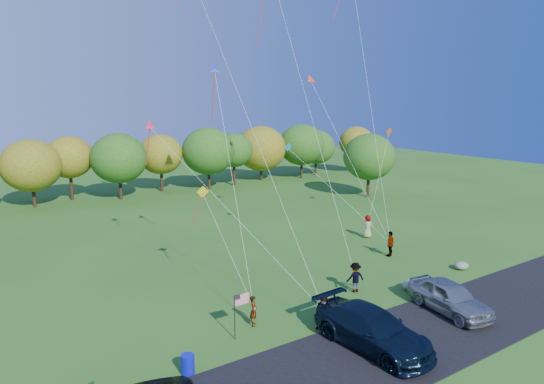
# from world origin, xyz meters

# --- Properties ---
(ground) EXTENTS (140.00, 140.00, 0.00)m
(ground) POSITION_xyz_m (0.00, 0.00, 0.00)
(ground) COLOR #275C1A
(ground) RESTS_ON ground
(asphalt_lane) EXTENTS (44.00, 6.00, 0.06)m
(asphalt_lane) POSITION_xyz_m (0.00, -4.00, 0.03)
(asphalt_lane) COLOR black
(asphalt_lane) RESTS_ON ground
(treeline) EXTENTS (76.01, 27.30, 8.48)m
(treeline) POSITION_xyz_m (1.65, 35.97, 4.69)
(treeline) COLOR #332312
(treeline) RESTS_ON ground
(minivan_navy) EXTENTS (2.90, 6.33, 1.79)m
(minivan_navy) POSITION_xyz_m (-1.07, -3.47, 0.96)
(minivan_navy) COLOR black
(minivan_navy) RESTS_ON asphalt_lane
(minivan_silver) EXTENTS (2.78, 5.26, 1.71)m
(minivan_silver) POSITION_xyz_m (5.16, -3.10, 0.91)
(minivan_silver) COLOR gray
(minivan_silver) RESTS_ON asphalt_lane
(flyer_a) EXTENTS (0.65, 0.70, 1.60)m
(flyer_a) POSITION_xyz_m (-4.45, 1.54, 0.80)
(flyer_a) COLOR #4C4C59
(flyer_a) RESTS_ON ground
(flyer_b) EXTENTS (1.07, 1.02, 1.73)m
(flyer_b) POSITION_xyz_m (-1.74, -0.80, 0.87)
(flyer_b) COLOR #4C4C59
(flyer_b) RESTS_ON ground
(flyer_c) EXTENTS (1.32, 0.97, 1.83)m
(flyer_c) POSITION_xyz_m (2.94, 1.89, 0.91)
(flyer_c) COLOR #4C4C59
(flyer_c) RESTS_ON ground
(flyer_d) EXTENTS (1.21, 0.84, 1.90)m
(flyer_d) POSITION_xyz_m (9.74, 5.37, 0.95)
(flyer_d) COLOR #4C4C59
(flyer_d) RESTS_ON ground
(flyer_e) EXTENTS (1.11, 0.97, 1.92)m
(flyer_e) POSITION_xyz_m (11.78, 9.77, 0.96)
(flyer_e) COLOR #4C4C59
(flyer_e) RESTS_ON ground
(trash_barrel) EXTENTS (0.58, 0.58, 0.87)m
(trash_barrel) POSITION_xyz_m (-9.12, -0.70, 0.43)
(trash_barrel) COLOR #0C15B4
(trash_barrel) RESTS_ON ground
(flag_assembly) EXTENTS (0.84, 0.55, 2.27)m
(flag_assembly) POSITION_xyz_m (-5.72, 0.83, 1.68)
(flag_assembly) COLOR black
(flag_assembly) RESTS_ON ground
(boulder_near) EXTENTS (1.24, 0.97, 0.62)m
(boulder_near) POSITION_xyz_m (6.00, 0.18, 0.31)
(boulder_near) COLOR gray
(boulder_near) RESTS_ON ground
(boulder_far) EXTENTS (1.02, 0.85, 0.53)m
(boulder_far) POSITION_xyz_m (11.67, 0.69, 0.27)
(boulder_far) COLOR gray
(boulder_far) RESTS_ON ground
(kites_aloft) EXTENTS (23.19, 9.21, 17.90)m
(kites_aloft) POSITION_xyz_m (2.83, 12.35, 17.51)
(kites_aloft) COLOR red
(kites_aloft) RESTS_ON ground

